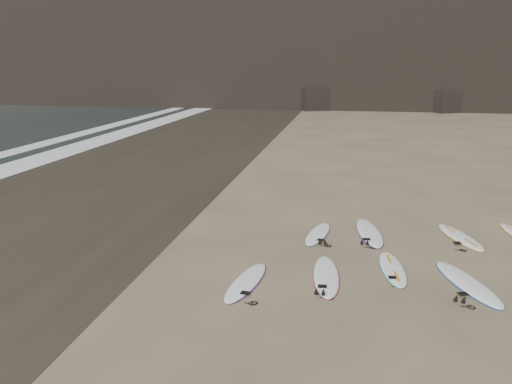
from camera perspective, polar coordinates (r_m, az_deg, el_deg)
ground at (r=13.35m, az=18.44°, el=-9.03°), size 240.00×240.00×0.00m
wet_sand at (r=25.25m, az=-15.68°, el=2.21°), size 12.00×200.00×0.01m
foam_near at (r=28.07m, az=-25.85°, el=2.54°), size 2.20×200.00×0.05m
surfboard_0 at (r=12.24m, az=-1.14°, el=-10.21°), size 0.94×2.46×0.09m
surfboard_1 at (r=12.68m, az=8.02°, el=-9.43°), size 0.82×2.61×0.09m
surfboard_2 at (r=13.45m, az=15.34°, el=-8.41°), size 0.77×2.37×0.08m
surfboard_3 at (r=13.19m, az=23.01°, el=-9.53°), size 1.50×2.77×0.10m
surfboard_5 at (r=15.60m, az=7.09°, el=-4.75°), size 0.93×2.31×0.08m
surfboard_6 at (r=15.98m, az=12.82°, el=-4.51°), size 1.04×2.81×0.10m
surfboard_7 at (r=16.43m, az=22.28°, el=-4.75°), size 1.31×2.53×0.09m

